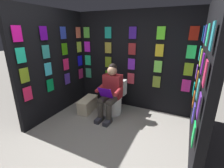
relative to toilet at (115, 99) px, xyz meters
name	(u,v)px	position (x,y,z in m)	size (l,w,h in m)	color
ground_plane	(86,158)	(-0.23, 1.52, -0.33)	(30.00, 30.00, 0.00)	gray
display_wall_back	(133,61)	(-0.23, -0.52, 0.82)	(2.92, 0.14, 2.30)	black
display_wall_left	(204,81)	(-1.69, 0.53, 0.82)	(0.14, 1.99, 2.30)	black
display_wall_right	(55,64)	(1.23, 0.53, 0.82)	(0.14, 1.99, 2.30)	black
toilet	(115,99)	(0.00, 0.00, 0.00)	(0.41, 0.56, 0.77)	white
person_reading	(110,91)	(0.00, 0.23, 0.27)	(0.53, 0.69, 1.19)	maroon
comic_longbox_near	(88,105)	(0.61, 0.23, -0.17)	(0.32, 0.62, 0.32)	beige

